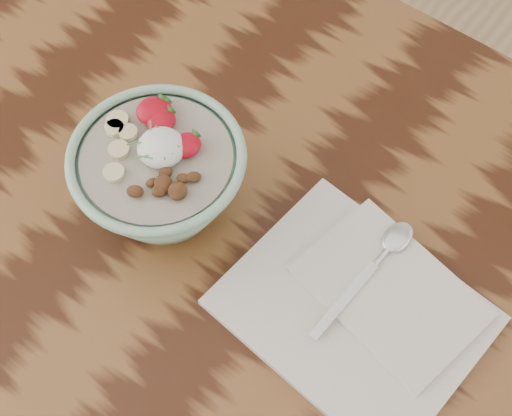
{
  "coord_description": "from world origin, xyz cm",
  "views": [
    {
      "loc": [
        21.88,
        -34.57,
        155.61
      ],
      "look_at": [
        -1.79,
        -3.89,
        87.45
      ],
      "focal_mm": 50.0,
      "sensor_mm": 36.0,
      "label": 1
    }
  ],
  "objects": [
    {
      "name": "table",
      "position": [
        0.0,
        0.0,
        65.7
      ],
      "size": [
        160.0,
        90.0,
        75.0
      ],
      "color": "#381B0E",
      "rests_on": "ground"
    },
    {
      "name": "napkin",
      "position": [
        12.41,
        -1.68,
        75.75
      ],
      "size": [
        30.75,
        26.35,
        1.78
      ],
      "rotation": [
        0.0,
        0.0,
        -0.08
      ],
      "color": "silver",
      "rests_on": "table"
    },
    {
      "name": "breakfast_bowl",
      "position": [
        -15.55,
        -5.08,
        82.21
      ],
      "size": [
        21.23,
        21.23,
        14.08
      ],
      "rotation": [
        0.0,
        0.0,
        -0.28
      ],
      "color": "#92C4A6",
      "rests_on": "table"
    },
    {
      "name": "spoon",
      "position": [
        10.93,
        5.38,
        77.21
      ],
      "size": [
        3.52,
        19.57,
        1.02
      ],
      "rotation": [
        0.0,
        0.0,
        -0.05
      ],
      "color": "silver",
      "rests_on": "napkin"
    }
  ]
}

